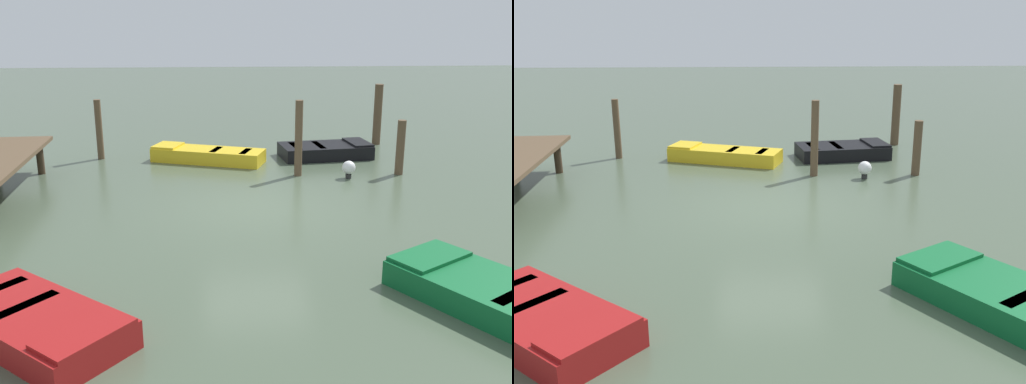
{
  "view_description": "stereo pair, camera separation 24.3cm",
  "coord_description": "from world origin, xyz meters",
  "views": [
    {
      "loc": [
        -12.4,
        0.85,
        4.13
      ],
      "look_at": [
        0.0,
        0.0,
        0.35
      ],
      "focal_mm": 39.99,
      "sensor_mm": 36.0,
      "label": 1
    },
    {
      "loc": [
        -12.41,
        0.61,
        4.13
      ],
      "look_at": [
        0.0,
        0.0,
        0.35
      ],
      "focal_mm": 39.99,
      "sensor_mm": 36.0,
      "label": 2
    }
  ],
  "objects": [
    {
      "name": "marker_buoy",
      "position": [
        2.26,
        -2.66,
        0.29
      ],
      "size": [
        0.36,
        0.36,
        0.48
      ],
      "color": "#262626",
      "rests_on": "ground_plane"
    },
    {
      "name": "ground_plane",
      "position": [
        0.0,
        0.0,
        0.0
      ],
      "size": [
        80.0,
        80.0,
        0.0
      ],
      "primitive_type": "plane",
      "color": "#475642"
    },
    {
      "name": "mooring_piling_near_right",
      "position": [
        6.54,
        -4.59,
        1.02
      ],
      "size": [
        0.28,
        0.28,
        2.04
      ],
      "primitive_type": "cylinder",
      "color": "brown",
      "rests_on": "ground_plane"
    },
    {
      "name": "mooring_piling_mid_left",
      "position": [
        2.64,
        -1.34,
        1.03
      ],
      "size": [
        0.21,
        0.21,
        2.07
      ],
      "primitive_type": "cylinder",
      "color": "brown",
      "rests_on": "ground_plane"
    },
    {
      "name": "mooring_piling_mid_right",
      "position": [
        4.99,
        4.44,
        0.91
      ],
      "size": [
        0.2,
        0.2,
        1.82
      ],
      "primitive_type": "cylinder",
      "color": "brown",
      "rests_on": "ground_plane"
    },
    {
      "name": "rowboat_black",
      "position": [
        4.75,
        -2.5,
        0.22
      ],
      "size": [
        1.73,
        2.89,
        0.46
      ],
      "rotation": [
        0.0,
        0.0,
        4.84
      ],
      "color": "black",
      "rests_on": "ground_plane"
    },
    {
      "name": "rowboat_green",
      "position": [
        -5.09,
        -3.24,
        0.22
      ],
      "size": [
        3.55,
        2.97,
        0.46
      ],
      "rotation": [
        0.0,
        0.0,
        0.57
      ],
      "color": "#0F602D",
      "rests_on": "ground_plane"
    },
    {
      "name": "rowboat_red",
      "position": [
        -5.39,
        3.35,
        0.22
      ],
      "size": [
        2.82,
        3.0,
        0.46
      ],
      "rotation": [
        0.0,
        0.0,
        4.02
      ],
      "color": "maroon",
      "rests_on": "ground_plane"
    },
    {
      "name": "rowboat_yellow",
      "position": [
        4.39,
        1.17,
        0.22
      ],
      "size": [
        2.08,
        3.49,
        0.46
      ],
      "rotation": [
        0.0,
        0.0,
        1.23
      ],
      "color": "gold",
      "rests_on": "ground_plane"
    },
    {
      "name": "mooring_piling_far_right",
      "position": [
        2.58,
        -4.15,
        0.76
      ],
      "size": [
        0.23,
        0.23,
        1.51
      ],
      "primitive_type": "cylinder",
      "color": "brown",
      "rests_on": "ground_plane"
    }
  ]
}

